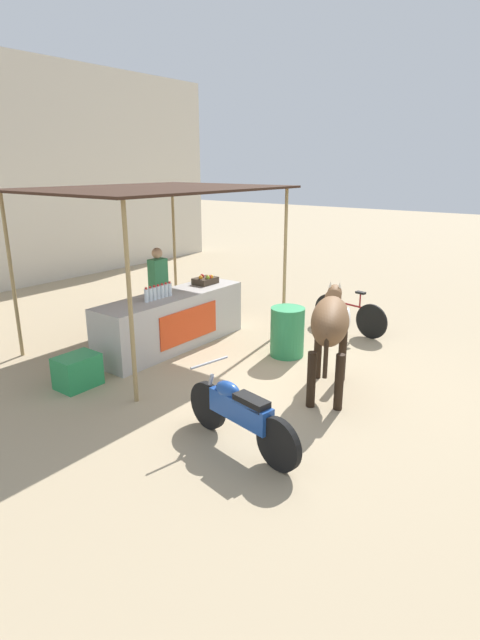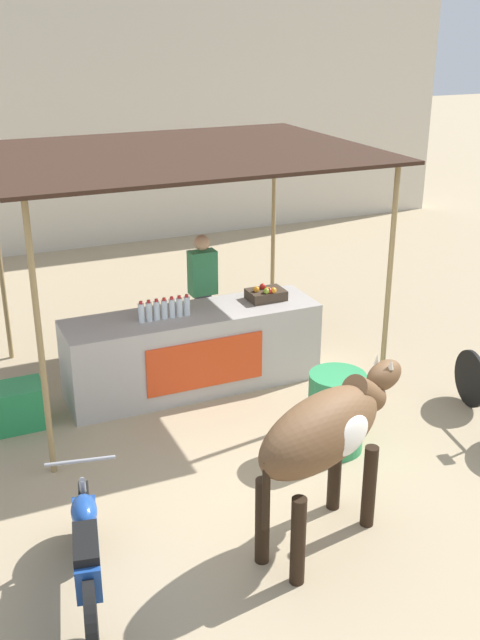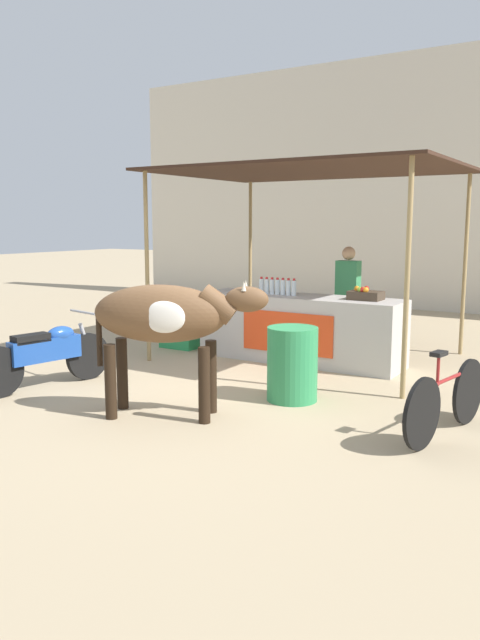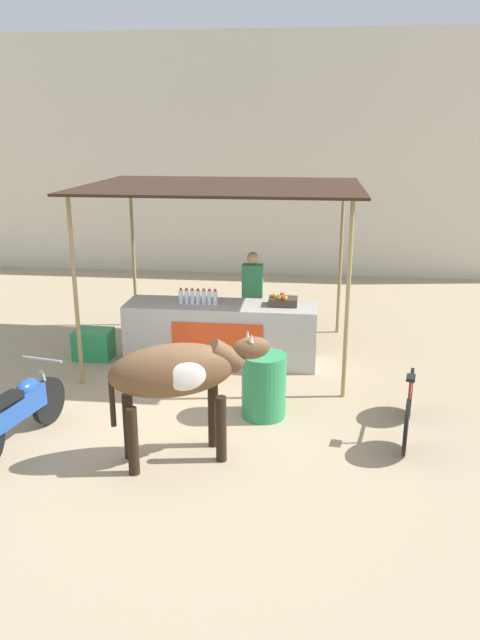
{
  "view_description": "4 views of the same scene",
  "coord_description": "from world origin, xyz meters",
  "px_view_note": "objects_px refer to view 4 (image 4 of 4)",
  "views": [
    {
      "loc": [
        -6.02,
        -3.85,
        3.12
      ],
      "look_at": [
        -0.04,
        0.67,
        0.79
      ],
      "focal_mm": 28.0,
      "sensor_mm": 36.0,
      "label": 1
    },
    {
      "loc": [
        -2.73,
        -5.37,
        4.13
      ],
      "look_at": [
        0.29,
        1.5,
        1.08
      ],
      "focal_mm": 42.0,
      "sensor_mm": 36.0,
      "label": 2
    },
    {
      "loc": [
        3.98,
        -5.84,
        2.0
      ],
      "look_at": [
        -0.35,
        1.11,
        0.72
      ],
      "focal_mm": 35.0,
      "sensor_mm": 36.0,
      "label": 3
    },
    {
      "loc": [
        1.43,
        -7.07,
        3.61
      ],
      "look_at": [
        0.39,
        1.46,
        0.94
      ],
      "focal_mm": 35.0,
      "sensor_mm": 36.0,
      "label": 4
    }
  ],
  "objects_px": {
    "vendor_behind_counter": "(252,299)",
    "cooler_box": "(94,344)",
    "bicycle_leaning": "(409,408)",
    "fruit_crate": "(283,301)",
    "motorcycle_parked": "(19,410)",
    "water_barrel": "(264,386)",
    "stall_counter": "(221,333)",
    "cow": "(179,374)"
  },
  "relations": [
    {
      "from": "stall_counter",
      "to": "fruit_crate",
      "type": "height_order",
      "value": "fruit_crate"
    },
    {
      "from": "bicycle_leaning",
      "to": "stall_counter",
      "type": "bearing_deg",
      "value": 140.35
    },
    {
      "from": "cooler_box",
      "to": "motorcycle_parked",
      "type": "relative_size",
      "value": 0.34
    },
    {
      "from": "cooler_box",
      "to": "cow",
      "type": "height_order",
      "value": "cow"
    },
    {
      "from": "stall_counter",
      "to": "cow",
      "type": "xyz_separation_m",
      "value": [
        0.01,
        -3.08,
        0.55
      ]
    },
    {
      "from": "fruit_crate",
      "to": "motorcycle_parked",
      "type": "relative_size",
      "value": 0.25
    },
    {
      "from": "stall_counter",
      "to": "vendor_behind_counter",
      "type": "bearing_deg",
      "value": 60.8
    },
    {
      "from": "stall_counter",
      "to": "cow",
      "type": "bearing_deg",
      "value": -89.89
    },
    {
      "from": "stall_counter",
      "to": "water_barrel",
      "type": "relative_size",
      "value": 3.56
    },
    {
      "from": "fruit_crate",
      "to": "cooler_box",
      "type": "xyz_separation_m",
      "value": [
        -3.04,
        -0.14,
        -0.79
      ]
    },
    {
      "from": "fruit_crate",
      "to": "bicycle_leaning",
      "type": "height_order",
      "value": "fruit_crate"
    },
    {
      "from": "bicycle_leaning",
      "to": "vendor_behind_counter",
      "type": "bearing_deg",
      "value": 126.98
    },
    {
      "from": "cow",
      "to": "motorcycle_parked",
      "type": "bearing_deg",
      "value": 176.67
    },
    {
      "from": "cooler_box",
      "to": "stall_counter",
      "type": "bearing_deg",
      "value": 2.68
    },
    {
      "from": "cow",
      "to": "bicycle_leaning",
      "type": "xyz_separation_m",
      "value": [
        2.62,
        0.9,
        -0.69
      ]
    },
    {
      "from": "cow",
      "to": "fruit_crate",
      "type": "bearing_deg",
      "value": 72.94
    },
    {
      "from": "bicycle_leaning",
      "to": "motorcycle_parked",
      "type": "bearing_deg",
      "value": -170.23
    },
    {
      "from": "cooler_box",
      "to": "water_barrel",
      "type": "xyz_separation_m",
      "value": [
        2.92,
        -1.78,
        0.18
      ]
    },
    {
      "from": "stall_counter",
      "to": "motorcycle_parked",
      "type": "distance_m",
      "value": 3.55
    },
    {
      "from": "fruit_crate",
      "to": "stall_counter",
      "type": "bearing_deg",
      "value": -177.33
    },
    {
      "from": "cow",
      "to": "motorcycle_parked",
      "type": "relative_size",
      "value": 1.02
    },
    {
      "from": "stall_counter",
      "to": "motorcycle_parked",
      "type": "bearing_deg",
      "value": -123.37
    },
    {
      "from": "vendor_behind_counter",
      "to": "water_barrel",
      "type": "bearing_deg",
      "value": -80.93
    },
    {
      "from": "stall_counter",
      "to": "cow",
      "type": "relative_size",
      "value": 1.66
    },
    {
      "from": "fruit_crate",
      "to": "cooler_box",
      "type": "bearing_deg",
      "value": -177.33
    },
    {
      "from": "vendor_behind_counter",
      "to": "cooler_box",
      "type": "xyz_separation_m",
      "value": [
        -2.5,
        -0.85,
        -0.61
      ]
    },
    {
      "from": "water_barrel",
      "to": "cow",
      "type": "bearing_deg",
      "value": -124.64
    },
    {
      "from": "fruit_crate",
      "to": "cow",
      "type": "height_order",
      "value": "cow"
    },
    {
      "from": "stall_counter",
      "to": "motorcycle_parked",
      "type": "xyz_separation_m",
      "value": [
        -1.95,
        -2.97,
        -0.05
      ]
    },
    {
      "from": "fruit_crate",
      "to": "motorcycle_parked",
      "type": "bearing_deg",
      "value": -134.1
    },
    {
      "from": "bicycle_leaning",
      "to": "fruit_crate",
      "type": "bearing_deg",
      "value": 126.8
    },
    {
      "from": "fruit_crate",
      "to": "water_barrel",
      "type": "bearing_deg",
      "value": -93.72
    },
    {
      "from": "fruit_crate",
      "to": "bicycle_leaning",
      "type": "bearing_deg",
      "value": -53.2
    },
    {
      "from": "vendor_behind_counter",
      "to": "cow",
      "type": "xyz_separation_m",
      "value": [
        -0.41,
        -3.83,
        0.18
      ]
    },
    {
      "from": "water_barrel",
      "to": "motorcycle_parked",
      "type": "xyz_separation_m",
      "value": [
        -2.79,
        -1.09,
        0.01
      ]
    },
    {
      "from": "stall_counter",
      "to": "fruit_crate",
      "type": "xyz_separation_m",
      "value": [
        0.96,
        0.05,
        0.55
      ]
    },
    {
      "from": "stall_counter",
      "to": "bicycle_leaning",
      "type": "distance_m",
      "value": 3.41
    },
    {
      "from": "motorcycle_parked",
      "to": "cooler_box",
      "type": "bearing_deg",
      "value": 92.5
    },
    {
      "from": "motorcycle_parked",
      "to": "bicycle_leaning",
      "type": "xyz_separation_m",
      "value": [
        4.58,
        0.79,
        -0.08
      ]
    },
    {
      "from": "water_barrel",
      "to": "bicycle_leaning",
      "type": "xyz_separation_m",
      "value": [
        1.79,
        -0.3,
        -0.07
      ]
    },
    {
      "from": "cow",
      "to": "bicycle_leaning",
      "type": "height_order",
      "value": "cow"
    },
    {
      "from": "motorcycle_parked",
      "to": "stall_counter",
      "type": "bearing_deg",
      "value": 56.63
    }
  ]
}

